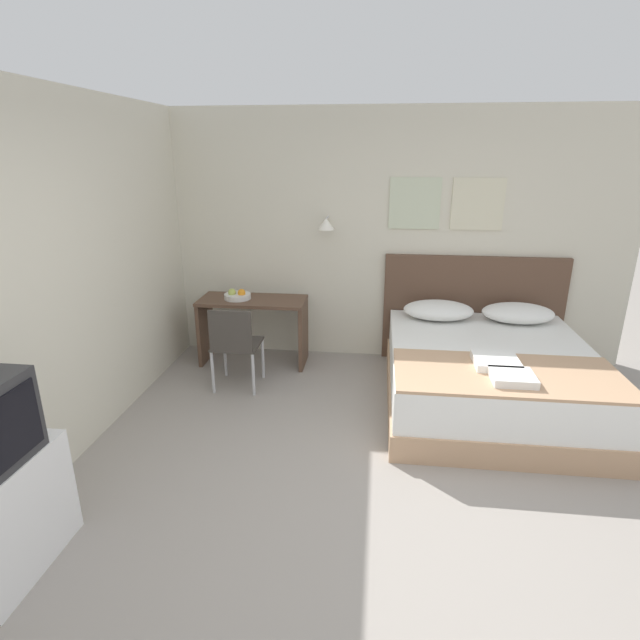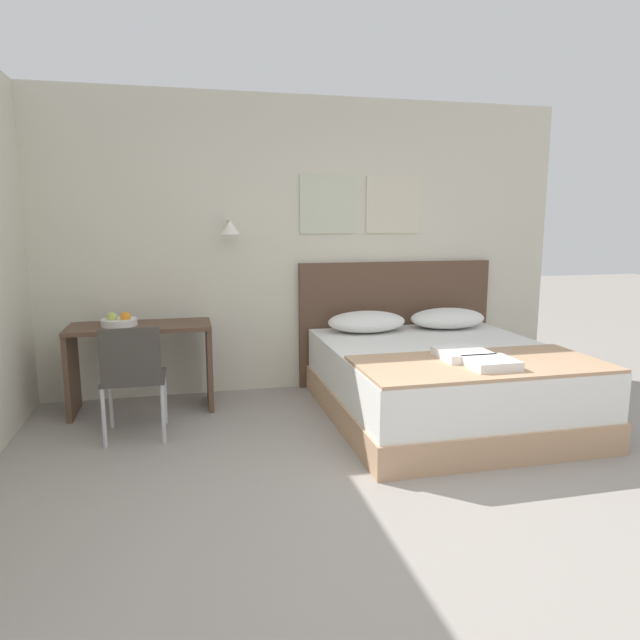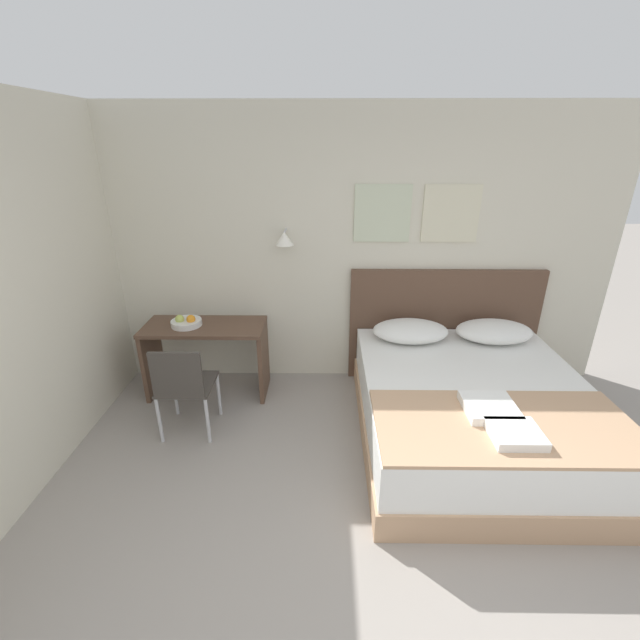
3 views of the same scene
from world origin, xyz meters
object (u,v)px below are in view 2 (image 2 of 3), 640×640
at_px(folded_towel_near_foot, 463,354).
at_px(fruit_bowl, 119,321).
at_px(folded_towel_mid_bed, 491,363).
at_px(bed, 442,382).
at_px(throw_blanket, 481,364).
at_px(desk, 141,351).
at_px(headboard, 396,322).
at_px(desk_chair, 133,373).
at_px(pillow_right, 447,318).
at_px(pillow_left, 367,322).

height_order(folded_towel_near_foot, fruit_bowl, fruit_bowl).
bearing_deg(folded_towel_mid_bed, folded_towel_near_foot, 101.89).
xyz_separation_m(bed, throw_blanket, (0.00, -0.59, 0.30)).
distance_m(folded_towel_near_foot, desk, 2.56).
distance_m(headboard, desk_chair, 2.57).
distance_m(folded_towel_near_foot, folded_towel_mid_bed, 0.29).
xyz_separation_m(bed, headboard, (0.00, 1.05, 0.30)).
height_order(folded_towel_near_foot, desk_chair, desk_chair).
distance_m(headboard, pillow_right, 0.51).
distance_m(bed, folded_towel_near_foot, 0.57).
distance_m(pillow_left, throw_blanket, 1.40).
xyz_separation_m(pillow_left, desk_chair, (-1.96, -0.71, -0.16)).
height_order(throw_blanket, folded_towel_near_foot, folded_towel_near_foot).
xyz_separation_m(folded_towel_mid_bed, fruit_bowl, (-2.50, 1.44, 0.14)).
relative_size(pillow_left, desk, 0.63).
xyz_separation_m(desk, desk_chair, (-0.01, -0.68, -0.00)).
bearing_deg(desk, headboard, 8.14).
height_order(headboard, folded_towel_mid_bed, headboard).
xyz_separation_m(bed, pillow_left, (-0.39, 0.75, 0.38)).
distance_m(bed, fruit_bowl, 2.64).
height_order(headboard, pillow_right, headboard).
height_order(bed, desk, desk).
bearing_deg(pillow_left, desk, -179.18).
distance_m(bed, throw_blanket, 0.66).
relative_size(throw_blanket, desk, 1.53).
distance_m(pillow_left, fruit_bowl, 2.11).
bearing_deg(desk, folded_towel_mid_bed, -31.93).
bearing_deg(desk_chair, fruit_bowl, 102.22).
distance_m(throw_blanket, desk_chair, 2.44).
xyz_separation_m(folded_towel_mid_bed, desk_chair, (-2.35, 0.77, -0.12)).
xyz_separation_m(folded_towel_near_foot, fruit_bowl, (-2.44, 1.16, 0.14)).
relative_size(desk, desk_chair, 1.35).
distance_m(bed, desk_chair, 2.36).
distance_m(bed, pillow_right, 0.93).
bearing_deg(folded_towel_near_foot, bed, 82.02).
bearing_deg(pillow_left, throw_blanket, -73.62).
bearing_deg(desk_chair, headboard, 23.41).
xyz_separation_m(headboard, fruit_bowl, (-2.50, -0.35, 0.17)).
bearing_deg(folded_towel_near_foot, pillow_left, 105.44).
height_order(folded_towel_near_foot, desk, desk).
relative_size(pillow_right, folded_towel_near_foot, 2.03).
xyz_separation_m(bed, desk_chair, (-2.35, 0.04, 0.22)).
xyz_separation_m(pillow_left, folded_towel_near_foot, (0.33, -1.20, -0.04)).
xyz_separation_m(headboard, pillow_right, (0.39, -0.31, 0.08)).
distance_m(pillow_left, folded_towel_mid_bed, 1.54).
bearing_deg(folded_towel_mid_bed, desk, 148.07).
xyz_separation_m(headboard, desk, (-2.34, -0.33, -0.08)).
xyz_separation_m(bed, folded_towel_mid_bed, (-0.00, -0.74, 0.34)).
xyz_separation_m(desk_chair, fruit_bowl, (-0.14, 0.67, 0.26)).
relative_size(pillow_right, desk_chair, 0.85).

